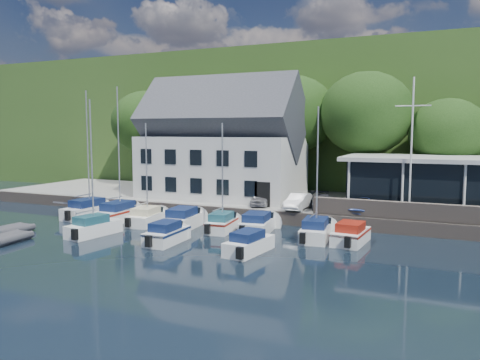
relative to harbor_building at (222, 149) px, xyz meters
The scene contains 32 objects.
ground 18.70m from the harbor_building, 67.01° to the right, with size 180.00×180.00×0.00m, color black.
quay 8.57m from the harbor_building, ahead, with size 60.00×13.00×1.00m, color gray.
quay_face 10.14m from the harbor_building, 38.16° to the right, with size 60.00×0.30×1.00m, color #6C5F57.
hillside 46.11m from the harbor_building, 81.25° to the left, with size 160.00×75.00×16.00m, color #395B22.
field_patch 56.60m from the harbor_building, 74.34° to the left, with size 50.00×30.00×0.30m, color #515A2D.
harbor_building is the anchor object (origin of this frame).
club_pavilion 18.15m from the harbor_building, ahead, with size 13.20×7.20×4.10m, color black, non-canonical shape.
seawall 20.03m from the harbor_building, 15.03° to the right, with size 18.00×0.50×1.20m, color #6C5F57.
gangway 13.23m from the harbor_building, 141.71° to the right, with size 1.20×6.00×1.40m, color #BCBCC0, non-canonical shape.
car_silver 7.17m from the harbor_building, 33.06° to the right, with size 1.40×3.48×1.19m, color #A6A6AB.
car_white 10.09m from the harbor_building, 25.35° to the right, with size 1.30×3.74×1.23m, color silver.
car_dgrey 11.14m from the harbor_building, 16.71° to the right, with size 1.66×4.09×1.19m, color #313237.
car_blue 14.11m from the harbor_building, 14.24° to the right, with size 1.47×3.73×1.28m, color #324A99.
flagpole 17.14m from the harbor_building, 14.94° to the right, with size 2.32×0.20×9.67m, color silver, non-canonical shape.
tree_0 12.81m from the harbor_building, 156.73° to the left, with size 7.62×7.62×10.41m, color black, non-canonical shape.
tree_1 7.29m from the harbor_building, 121.12° to the left, with size 8.00×8.00×10.93m, color black, non-canonical shape.
tree_2 7.63m from the harbor_building, 48.02° to the left, with size 8.32×8.32×11.37m, color black, non-canonical shape.
tree_3 13.05m from the harbor_building, 21.43° to the left, with size 8.28×8.28×11.32m, color black, non-canonical shape.
tree_4 19.45m from the harbor_building, 14.38° to the left, with size 6.42×6.42×8.78m, color black, non-canonical shape.
boat_r1_0 11.78m from the harbor_building, 131.32° to the right, with size 1.91×7.03×9.44m, color white, non-canonical shape.
boat_r1_1 10.21m from the harbor_building, 115.64° to the right, with size 1.98×6.80×9.55m, color white, non-canonical shape.
boat_r1_2 9.67m from the harbor_building, 100.27° to the right, with size 1.89×5.52×8.22m, color white, non-canonical shape.
boat_r1_3 10.58m from the harbor_building, 81.38° to the right, with size 1.97×6.16×1.50m, color white, non-canonical shape.
boat_r1_4 10.41m from the harbor_building, 64.11° to the right, with size 1.66×5.06×8.22m, color white, non-canonical shape.
boat_r1_5 11.95m from the harbor_building, 51.21° to the right, with size 2.03×5.69×1.39m, color white, non-canonical shape.
boat_r1_6 14.42m from the harbor_building, 38.97° to the right, with size 1.84×6.07×8.56m, color white, non-canonical shape.
boat_r1_7 17.05m from the harbor_building, 34.74° to the right, with size 1.87×5.01×1.38m, color white, non-canonical shape.
boat_r2_1 14.35m from the harbor_building, 101.52° to the right, with size 1.64×5.60×8.65m, color white, non-canonical shape.
boat_r2_2 14.89m from the harbor_building, 78.50° to the right, with size 1.71×5.08×1.40m, color white, non-canonical shape.
boat_r2_3 17.03m from the harbor_building, 58.81° to the right, with size 1.63×5.28×1.34m, color white, non-canonical shape.
dinghy_0 18.69m from the harbor_building, 118.54° to the right, with size 1.73×2.88×0.67m, color #39393E, non-canonical shape.
dinghy_1 19.52m from the harbor_building, 110.38° to the right, with size 1.74×2.90×0.68m, color #39393E, non-canonical shape.
Camera 1 is at (11.60, -22.02, 7.07)m, focal length 35.00 mm.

